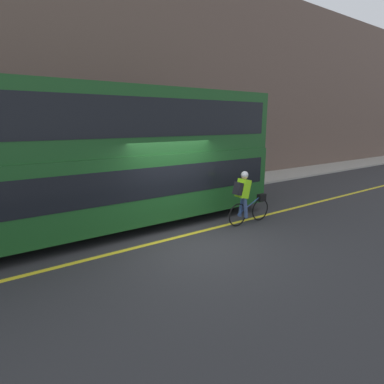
# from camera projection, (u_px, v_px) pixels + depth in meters

# --- Properties ---
(ground_plane) EXTENTS (80.00, 80.00, 0.00)m
(ground_plane) POSITION_uv_depth(u_px,v_px,m) (188.00, 239.00, 7.86)
(ground_plane) COLOR #2D2D30
(road_center_line) EXTENTS (50.00, 0.14, 0.01)m
(road_center_line) POSITION_uv_depth(u_px,v_px,m) (182.00, 236.00, 8.08)
(road_center_line) COLOR yellow
(road_center_line) RESTS_ON ground_plane
(sidewalk_curb) EXTENTS (60.00, 2.19, 0.10)m
(sidewalk_curb) POSITION_uv_depth(u_px,v_px,m) (120.00, 199.00, 11.73)
(sidewalk_curb) COLOR #A8A399
(sidewalk_curb) RESTS_ON ground_plane
(building_facade) EXTENTS (60.00, 0.30, 9.66)m
(building_facade) POSITION_uv_depth(u_px,v_px,m) (101.00, 74.00, 11.63)
(building_facade) COLOR brown
(building_facade) RESTS_ON ground_plane
(bus) EXTENTS (11.32, 2.52, 3.90)m
(bus) POSITION_uv_depth(u_px,v_px,m) (82.00, 155.00, 7.85)
(bus) COLOR black
(bus) RESTS_ON ground_plane
(cyclist_on_bike) EXTENTS (1.63, 0.32, 1.62)m
(cyclist_on_bike) POSITION_uv_depth(u_px,v_px,m) (246.00, 196.00, 8.83)
(cyclist_on_bike) COLOR black
(cyclist_on_bike) RESTS_ON ground_plane
(trash_bin) EXTENTS (0.55, 0.55, 0.94)m
(trash_bin) POSITION_uv_depth(u_px,v_px,m) (183.00, 179.00, 13.10)
(trash_bin) COLOR #194C23
(trash_bin) RESTS_ON sidewalk_curb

